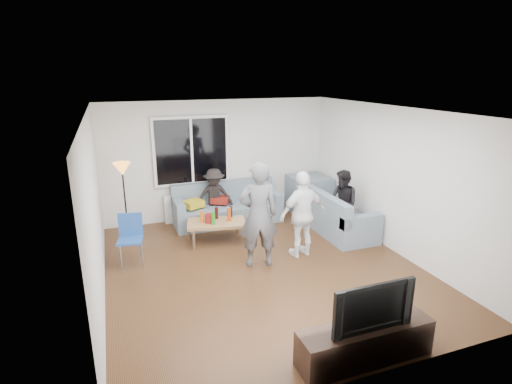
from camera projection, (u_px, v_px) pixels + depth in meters
name	position (u px, v px, depth m)	size (l,w,h in m)	color
floor	(263.00, 269.00, 6.78)	(5.00, 5.50, 0.04)	#56351C
ceiling	(264.00, 109.00, 6.02)	(5.00, 5.50, 0.04)	white
wall_back	(218.00, 160.00, 8.89)	(5.00, 0.04, 2.60)	silver
wall_front	(366.00, 271.00, 3.91)	(5.00, 0.04, 2.60)	silver
wall_left	(93.00, 212.00, 5.57)	(0.04, 5.50, 2.60)	silver
wall_right	(394.00, 180.00, 7.23)	(0.04, 5.50, 2.60)	silver
window_frame	(191.00, 151.00, 8.55)	(1.62, 0.06, 1.47)	white
window_glass	(192.00, 151.00, 8.52)	(1.50, 0.02, 1.35)	black
window_mullion	(192.00, 151.00, 8.51)	(0.05, 0.03, 1.35)	white
radiator	(194.00, 207.00, 8.87)	(1.30, 0.12, 0.62)	silver
potted_plant	(210.00, 183.00, 8.82)	(0.21, 0.17, 0.39)	#356428
vase	(186.00, 190.00, 8.67)	(0.17, 0.17, 0.18)	white
sofa_back_section	(227.00, 204.00, 8.71)	(2.30, 0.85, 0.85)	slate
sofa_right_section	(336.00, 211.00, 8.27)	(0.85, 2.00, 0.85)	slate
sofa_corner	(309.00, 194.00, 9.36)	(0.85, 0.85, 0.85)	slate
cushion_yellow	(193.00, 204.00, 8.42)	(0.38, 0.32, 0.14)	gold
cushion_red	(220.00, 200.00, 8.69)	(0.36, 0.30, 0.13)	maroon
coffee_table	(217.00, 231.00, 7.79)	(1.10, 0.60, 0.40)	#AC8353
pitcher	(209.00, 218.00, 7.66)	(0.17, 0.17, 0.17)	maroon
side_chair	(130.00, 241.00, 6.79)	(0.40, 0.40, 0.86)	#234E99
floor_lamp	(125.00, 204.00, 7.58)	(0.32, 0.32, 1.56)	orange
player_left	(258.00, 215.00, 6.63)	(0.65, 0.43, 1.80)	#505156
player_right	(303.00, 214.00, 7.02)	(0.91, 0.38, 1.54)	white
spectator_right	(343.00, 203.00, 7.99)	(0.64, 0.50, 1.32)	black
spectator_back	(214.00, 196.00, 8.60)	(0.78, 0.45, 1.21)	black
tv_console	(365.00, 343.00, 4.55)	(1.60, 0.40, 0.44)	#302118
television	(369.00, 303.00, 4.41)	(0.99, 0.13, 0.57)	black
bottle_e	(231.00, 211.00, 7.96)	(0.07, 0.07, 0.22)	black
bottle_a	(202.00, 217.00, 7.68)	(0.07, 0.07, 0.21)	#D6620C
bottle_c	(217.00, 213.00, 7.86)	(0.07, 0.07, 0.23)	#340E0B
bottle_b	(213.00, 218.00, 7.56)	(0.08, 0.08, 0.24)	#208F1A
bottle_d	(229.00, 214.00, 7.73)	(0.07, 0.07, 0.27)	#D74913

